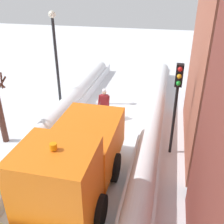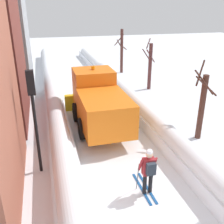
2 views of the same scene
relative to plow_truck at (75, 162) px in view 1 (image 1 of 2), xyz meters
The scene contains 5 objects.
plow_truck is the anchor object (origin of this frame).
skier 5.83m from the plow_truck, 85.34° to the right, with size 0.62×1.80×1.81m.
traffic_light_pole 4.80m from the plow_truck, 133.97° to the right, with size 0.28×0.42×4.13m.
street_lamp 8.19m from the plow_truck, 62.78° to the right, with size 0.40×0.40×5.49m.
bare_tree_near 5.22m from the plow_truck, 29.48° to the right, with size 0.93×1.17×3.88m.
Camera 1 is at (-2.99, 12.62, 6.97)m, focal length 41.76 mm.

